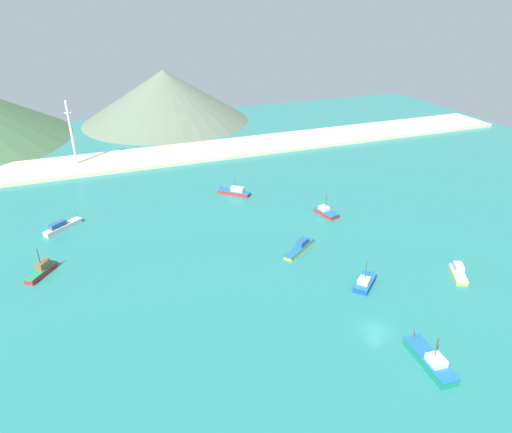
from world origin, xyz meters
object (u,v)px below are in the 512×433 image
Objects in this scene: fishing_boat_1 at (62,227)px; fishing_boat_3 at (365,282)px; fishing_boat_7 at (300,247)px; fishing_boat_4 at (458,272)px; fishing_boat_5 at (41,270)px; fishing_boat_0 at (235,192)px; fishing_boat_2 at (326,212)px; radio_tower at (72,134)px; fishing_boat_6 at (431,360)px.

fishing_boat_1 is 1.28× the size of fishing_boat_3.
fishing_boat_3 is 18.37m from fishing_boat_7.
fishing_boat_5 reaches higher than fishing_boat_4.
fishing_boat_4 is at bearing -62.18° from fishing_boat_0.
fishing_boat_2 is 0.98× the size of fishing_boat_5.
fishing_boat_1 is 0.42× the size of radio_tower.
fishing_boat_3 reaches higher than fishing_boat_0.
fishing_boat_3 is at bearing -61.09° from radio_tower.
fishing_boat_5 is 0.70× the size of fishing_boat_6.
fishing_boat_5 is 77.14m from fishing_boat_6.
fishing_boat_7 is (3.77, -35.53, -0.17)m from fishing_boat_0.
fishing_boat_2 is 20.44m from fishing_boat_7.
fishing_boat_1 is 59.13m from fishing_boat_7.
radio_tower is at bearing 126.38° from fishing_boat_4.
fishing_boat_6 reaches higher than fishing_boat_7.
fishing_boat_2 is at bearing 74.91° from fishing_boat_3.
radio_tower is (-42.17, 41.14, 10.43)m from fishing_boat_0.
fishing_boat_3 is (9.76, -52.90, -0.08)m from fishing_boat_0.
fishing_boat_2 reaches higher than fishing_boat_4.
fishing_boat_1 is 0.94× the size of fishing_boat_7.
radio_tower reaches higher than fishing_boat_2.
fishing_boat_0 is 0.93× the size of fishing_boat_1.
fishing_boat_6 is at bearing -140.59° from fishing_boat_4.
fishing_boat_5 is at bearing -153.82° from fishing_boat_0.
radio_tower reaches higher than fishing_boat_7.
fishing_boat_7 is at bearing -10.74° from fishing_boat_5.
fishing_boat_7 is (-3.75, 39.74, -0.17)m from fishing_boat_6.
fishing_boat_2 is at bearing 78.70° from fishing_boat_6.
fishing_boat_7 is at bearing 109.05° from fishing_boat_3.
fishing_boat_0 is 1.11× the size of fishing_boat_5.
fishing_boat_3 is 0.66× the size of fishing_boat_6.
fishing_boat_6 is (-2.25, -22.37, 0.08)m from fishing_boat_3.
radio_tower is (-60.49, 62.32, 10.55)m from fishing_boat_2.
fishing_boat_4 is (20.22, -3.91, 0.06)m from fishing_boat_3.
fishing_boat_2 is at bearing 3.25° from fishing_boat_5.
fishing_boat_6 is (54.63, -69.85, 0.00)m from fishing_boat_1.
fishing_boat_3 is at bearing -70.95° from fishing_boat_7.
fishing_boat_5 is 0.35× the size of radio_tower.
fishing_boat_4 is (11.66, -35.63, 0.10)m from fishing_boat_2.
fishing_boat_6 is 127.00m from radio_tower.
fishing_boat_3 is at bearing -39.85° from fishing_boat_1.
fishing_boat_6 is at bearing -40.55° from fishing_boat_5.
radio_tower reaches higher than fishing_boat_5.
fishing_boat_3 is 0.32× the size of radio_tower.
fishing_boat_0 is at bearing 100.46° from fishing_boat_3.
fishing_boat_5 is at bearing 169.26° from fishing_boat_7.
fishing_boat_5 is at bearing -101.42° from fishing_boat_1.
radio_tower is (-45.94, 76.67, 10.59)m from fishing_boat_7.
fishing_boat_5 reaches higher than fishing_boat_6.
fishing_boat_5 reaches higher than fishing_boat_0.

